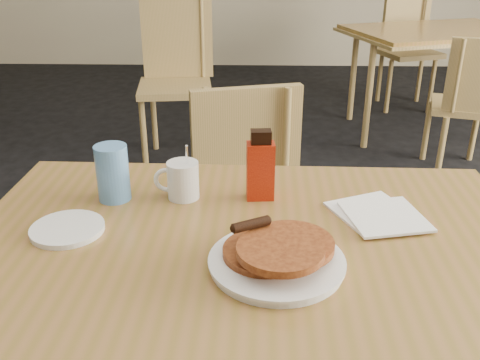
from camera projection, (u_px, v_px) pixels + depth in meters
The scene contains 12 objects.
main_table at pixel (249, 257), 1.13m from camera, with size 1.27×0.87×0.75m.
neighbor_table at pixel (439, 35), 3.67m from camera, with size 1.39×1.14×0.75m.
chair_main_far at pixel (246, 193), 1.86m from camera, with size 0.48×0.49×0.87m.
chair_neighbor_far at pixel (407, 38), 4.41m from camera, with size 0.54×0.55×0.94m.
chair_neighbor_near at pixel (472, 96), 3.07m from camera, with size 0.47×0.48×0.83m.
chair_wall_extra at pixel (176, 66), 3.34m from camera, with size 0.49×0.49×0.98m.
pancake_plate at pixel (277, 256), 1.02m from camera, with size 0.26×0.26×0.08m.
coffee_mug at pixel (182, 179), 1.28m from camera, with size 0.11×0.08×0.14m.
syrup_bottle at pixel (260, 167), 1.27m from camera, with size 0.07×0.05×0.17m.
napkin_stack at pixel (379, 214), 1.21m from camera, with size 0.23×0.24×0.01m.
blue_tumbler at pixel (113, 173), 1.27m from camera, with size 0.08×0.08×0.14m, color #568DCB.
side_saucer at pixel (67, 229), 1.15m from camera, with size 0.16×0.16×0.01m, color white.
Camera 1 is at (0.04, -1.01, 1.33)m, focal length 40.00 mm.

